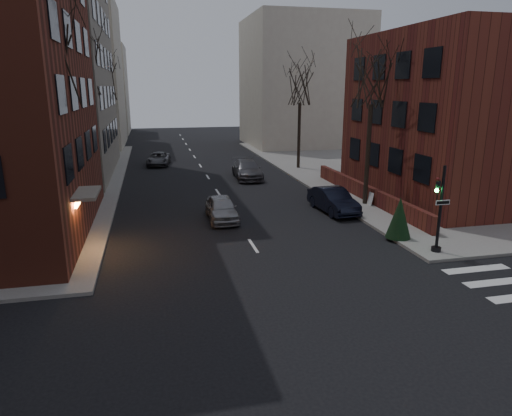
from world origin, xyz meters
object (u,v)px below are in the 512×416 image
at_px(tree_right_a, 373,78).
at_px(car_lane_gray, 247,169).
at_px(sandwich_board, 373,199).
at_px(tree_left_a, 48,64).
at_px(tree_left_c, 103,81).
at_px(evergreen_shrub, 399,218).
at_px(parked_sedan, 333,200).
at_px(car_lane_silver, 222,208).
at_px(traffic_signal, 439,215).
at_px(streetlamp_near, 92,140).
at_px(streetlamp_far, 114,119).
at_px(tree_left_b, 83,65).
at_px(car_lane_far, 159,159).
at_px(tree_right_b, 300,86).

relative_size(tree_right_a, car_lane_gray, 1.85).
bearing_deg(sandwich_board, tree_left_a, -174.02).
height_order(tree_left_c, evergreen_shrub, tree_left_c).
height_order(tree_left_c, sandwich_board, tree_left_c).
bearing_deg(evergreen_shrub, tree_left_c, 119.20).
height_order(parked_sedan, evergreen_shrub, evergreen_shrub).
bearing_deg(evergreen_shrub, parked_sedan, 101.15).
relative_size(tree_left_c, parked_sedan, 2.15).
relative_size(tree_right_a, car_lane_silver, 2.36).
xyz_separation_m(traffic_signal, streetlamp_near, (-16.14, 13.01, 2.33)).
bearing_deg(traffic_signal, streetlamp_far, 116.06).
relative_size(traffic_signal, tree_left_a, 0.39).
xyz_separation_m(traffic_signal, tree_right_a, (0.86, 9.01, 6.12)).
bearing_deg(sandwich_board, tree_left_c, 123.39).
distance_m(traffic_signal, parked_sedan, 8.26).
bearing_deg(tree_right_a, parked_sedan, -158.83).
bearing_deg(traffic_signal, tree_left_b, 134.54).
xyz_separation_m(tree_left_a, car_lane_far, (4.83, 23.18, -7.85)).
xyz_separation_m(tree_left_b, car_lane_gray, (11.98, 2.62, -8.15)).
bearing_deg(tree_right_a, car_lane_silver, -172.79).
distance_m(traffic_signal, tree_right_b, 23.71).
relative_size(tree_left_b, parked_sedan, 2.39).
bearing_deg(traffic_signal, evergreen_shrub, 106.15).
xyz_separation_m(tree_left_c, car_lane_gray, (11.98, -11.38, -7.27)).
bearing_deg(sandwich_board, parked_sedan, -174.94).
bearing_deg(car_lane_silver, car_lane_gray, 72.14).
relative_size(tree_left_b, car_lane_gray, 2.05).
relative_size(tree_right_a, streetlamp_far, 1.55).
xyz_separation_m(tree_left_b, car_lane_silver, (8.00, -9.21, -8.21)).
height_order(tree_right_b, car_lane_gray, tree_right_b).
height_order(tree_right_b, sandwich_board, tree_right_b).
relative_size(traffic_signal, streetlamp_near, 0.64).
distance_m(traffic_signal, car_lane_far, 30.62).
relative_size(tree_right_b, car_lane_far, 2.05).
relative_size(traffic_signal, car_lane_gray, 0.76).
xyz_separation_m(streetlamp_near, car_lane_gray, (11.38, 6.62, -3.47)).
xyz_separation_m(streetlamp_near, evergreen_shrub, (15.50, -10.80, -3.05)).
height_order(streetlamp_far, car_lane_far, streetlamp_far).
distance_m(tree_left_a, tree_right_a, 18.05).
relative_size(streetlamp_far, evergreen_shrub, 3.02).
distance_m(tree_left_c, tree_right_a, 28.17).
bearing_deg(traffic_signal, streetlamp_near, 141.13).
distance_m(tree_right_a, car_lane_far, 24.20).
bearing_deg(evergreen_shrub, car_lane_silver, 145.39).
bearing_deg(tree_right_a, car_lane_far, 123.65).
bearing_deg(car_lane_far, car_lane_silver, -74.44).
xyz_separation_m(car_lane_silver, car_lane_far, (-3.17, 20.39, -0.08)).
bearing_deg(car_lane_silver, traffic_signal, -41.02).
bearing_deg(evergreen_shrub, tree_right_a, 77.57).
distance_m(tree_left_c, sandwich_board, 29.70).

